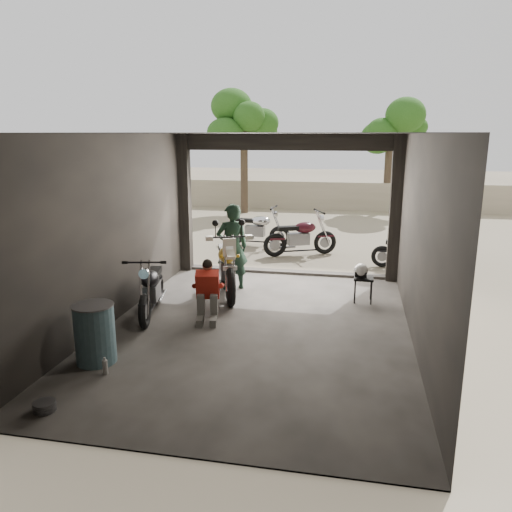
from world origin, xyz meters
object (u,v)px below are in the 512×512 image
at_px(left_bike, 151,285).
at_px(sign_post, 409,199).
at_px(main_bike, 227,262).
at_px(oil_drum, 95,335).
at_px(rider, 232,247).
at_px(stool, 363,281).
at_px(outside_bike_a, 257,226).
at_px(helmet, 361,270).
at_px(outside_bike_b, 300,233).
at_px(mechanic, 207,293).
at_px(outside_bike_c, 408,249).

distance_m(left_bike, sign_post, 6.77).
distance_m(main_bike, oil_drum, 3.61).
distance_m(rider, stool, 2.75).
bearing_deg(oil_drum, outside_bike_a, 84.68).
bearing_deg(helmet, left_bike, -172.86).
height_order(outside_bike_a, outside_bike_b, outside_bike_b).
height_order(mechanic, stool, mechanic).
xyz_separation_m(rider, mechanic, (0.03, -1.91, -0.39)).
relative_size(left_bike, helmet, 5.68).
height_order(helmet, sign_post, sign_post).
xyz_separation_m(outside_bike_a, sign_post, (4.07, -1.35, 1.06)).
distance_m(oil_drum, sign_post, 8.30).
bearing_deg(mechanic, oil_drum, -131.91).
distance_m(main_bike, helmet, 2.66).
bearing_deg(oil_drum, helmet, 43.12).
bearing_deg(mechanic, helmet, 19.76).
relative_size(mechanic, oil_drum, 1.20).
xyz_separation_m(outside_bike_b, stool, (1.62, -3.63, -0.17)).
height_order(outside_bike_a, oil_drum, outside_bike_a).
bearing_deg(outside_bike_a, rider, -171.75).
height_order(main_bike, stool, main_bike).
xyz_separation_m(outside_bike_a, helmet, (2.94, -4.55, 0.06)).
bearing_deg(mechanic, outside_bike_a, 81.55).
height_order(rider, stool, rider).
bearing_deg(oil_drum, main_bike, 73.41).
bearing_deg(helmet, main_bike, 165.98).
bearing_deg(stool, outside_bike_b, 114.10).
distance_m(outside_bike_a, outside_bike_b, 1.66).
bearing_deg(helmet, mechanic, -162.64).
height_order(main_bike, mechanic, main_bike).
distance_m(left_bike, rider, 2.08).
relative_size(outside_bike_b, helmet, 6.09).
xyz_separation_m(stool, sign_post, (1.06, 3.21, 1.21)).
bearing_deg(left_bike, mechanic, -20.45).
bearing_deg(stool, outside_bike_c, 68.53).
height_order(outside_bike_c, helmet, outside_bike_c).
relative_size(left_bike, outside_bike_b, 0.93).
relative_size(outside_bike_b, mechanic, 1.70).
distance_m(rider, mechanic, 1.95).
distance_m(left_bike, outside_bike_a, 6.03).
bearing_deg(outside_bike_a, left_bike, 176.84).
bearing_deg(main_bike, stool, -19.54).
bearing_deg(main_bike, outside_bike_c, 16.36).
height_order(main_bike, rider, rider).
xyz_separation_m(left_bike, outside_bike_b, (2.12, 5.05, 0.04)).
relative_size(stool, helmet, 1.75).
bearing_deg(stool, rider, 172.90).
bearing_deg(sign_post, rider, -137.84).
bearing_deg(mechanic, left_bike, 160.12).
relative_size(main_bike, mechanic, 1.94).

